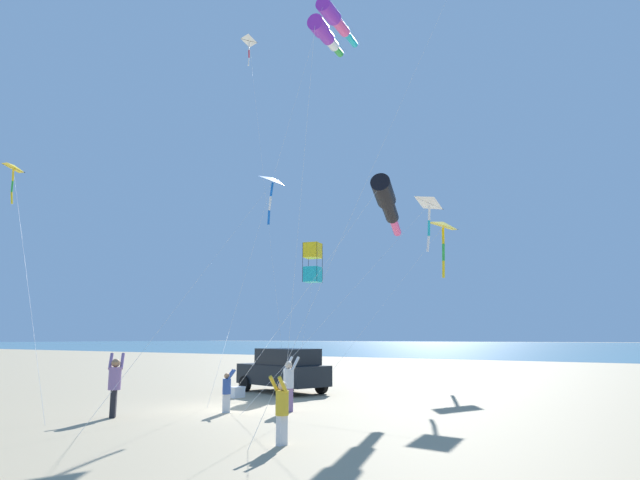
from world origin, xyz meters
TOP-DOWN VIEW (x-y plane):
  - ground_plane at (0.00, 0.00)m, footprint 600.00×600.00m
  - parked_car at (-5.35, -1.99)m, footprint 2.84×4.61m
  - cooler_box at (-2.74, -2.28)m, footprint 0.62×0.42m
  - person_adult_flyer at (-0.53, 2.07)m, footprint 0.54×0.43m
  - person_child_green_jacket at (3.98, 5.43)m, footprint 0.45×0.35m
  - person_child_grey_jacket at (0.76, 0.61)m, footprint 0.48×0.44m
  - person_bystander_far at (3.43, -1.37)m, footprint 0.65×0.66m
  - kite_windsock_magenta_far_left at (-5.43, 3.09)m, footprint 7.95×4.58m
  - kite_delta_striped_overhead at (-10.20, 2.82)m, footprint 12.14×2.36m
  - kite_box_orange_high_right at (-10.37, -4.12)m, footprint 6.66×4.05m
  - kite_delta_blue_topmost at (-16.18, 0.98)m, footprint 9.38×3.83m
  - kite_delta_white_trailing at (2.35, -10.89)m, footprint 3.72×10.08m
  - kite_windsock_rainbow_low_near at (-2.90, 1.84)m, footprint 6.54×2.39m
  - kite_windsock_teal_far_right at (-9.80, -2.23)m, footprint 13.38×2.34m
  - kite_delta_long_streamer_right at (-3.33, -1.06)m, footprint 9.88×2.35m
  - kite_delta_long_streamer_left at (-11.49, -10.11)m, footprint 6.94×9.04m

SIDE VIEW (x-z plane):
  - ground_plane at x=0.00m, z-range 0.00..0.00m
  - cooler_box at x=-2.74m, z-range 0.00..0.42m
  - person_child_grey_jacket at x=0.76m, z-range 0.06..1.39m
  - person_child_green_jacket at x=3.98m, z-range 0.07..1.56m
  - person_adult_flyer at x=-0.53m, z-range 0.08..1.79m
  - parked_car at x=-5.35m, z-range 0.03..1.88m
  - person_bystander_far at x=3.43m, z-range 0.08..1.94m
  - kite_box_orange_high_right at x=-10.37m, z-range 2.61..9.96m
  - kite_windsock_magenta_far_left at x=-5.43m, z-range 3.45..11.86m
  - kite_delta_striped_overhead at x=-10.20m, z-range 4.06..13.03m
  - kite_delta_blue_topmost at x=-16.18m, z-range 4.08..13.19m
  - kite_delta_long_streamer_right at x=-3.33m, z-range 4.16..13.17m
  - kite_delta_white_trailing at x=2.35m, z-range 4.61..14.43m
  - kite_windsock_rainbow_low_near at x=-2.90m, z-range 6.87..21.32m
  - kite_windsock_teal_far_right at x=-9.80m, z-range 9.59..29.57m
  - kite_delta_long_streamer_left at x=-11.49m, z-range 10.60..32.47m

